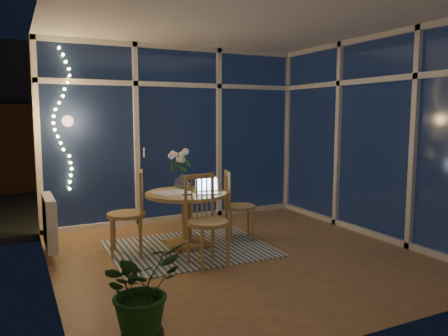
{
  "coord_description": "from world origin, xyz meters",
  "views": [
    {
      "loc": [
        -2.28,
        -4.24,
        1.58
      ],
      "look_at": [
        -0.08,
        0.25,
        0.98
      ],
      "focal_mm": 35.0,
      "sensor_mm": 36.0,
      "label": 1
    }
  ],
  "objects_px": {
    "chair_right": "(240,205)",
    "chair_front": "(208,220)",
    "chair_left": "(126,212)",
    "potted_plant": "(142,299)",
    "flower_vase": "(182,180)",
    "dining_table": "(187,220)",
    "laptop": "(208,185)"
  },
  "relations": [
    {
      "from": "dining_table",
      "to": "chair_front",
      "type": "height_order",
      "value": "chair_front"
    },
    {
      "from": "chair_front",
      "to": "laptop",
      "type": "distance_m",
      "value": 0.65
    },
    {
      "from": "chair_front",
      "to": "laptop",
      "type": "bearing_deg",
      "value": 59.14
    },
    {
      "from": "dining_table",
      "to": "flower_vase",
      "type": "bearing_deg",
      "value": 79.14
    },
    {
      "from": "dining_table",
      "to": "laptop",
      "type": "xyz_separation_m",
      "value": [
        0.2,
        -0.18,
        0.44
      ]
    },
    {
      "from": "dining_table",
      "to": "laptop",
      "type": "bearing_deg",
      "value": -41.82
    },
    {
      "from": "chair_left",
      "to": "chair_right",
      "type": "height_order",
      "value": "chair_left"
    },
    {
      "from": "chair_left",
      "to": "potted_plant",
      "type": "bearing_deg",
      "value": 5.08
    },
    {
      "from": "potted_plant",
      "to": "laptop",
      "type": "bearing_deg",
      "value": 55.28
    },
    {
      "from": "chair_right",
      "to": "laptop",
      "type": "bearing_deg",
      "value": 124.13
    },
    {
      "from": "laptop",
      "to": "chair_left",
      "type": "bearing_deg",
      "value": -177.51
    },
    {
      "from": "chair_right",
      "to": "potted_plant",
      "type": "bearing_deg",
      "value": 154.76
    },
    {
      "from": "chair_right",
      "to": "potted_plant",
      "type": "distance_m",
      "value": 2.8
    },
    {
      "from": "chair_front",
      "to": "potted_plant",
      "type": "height_order",
      "value": "chair_front"
    },
    {
      "from": "laptop",
      "to": "dining_table",
      "type": "bearing_deg",
      "value": 153.71
    },
    {
      "from": "flower_vase",
      "to": "potted_plant",
      "type": "distance_m",
      "value": 2.68
    },
    {
      "from": "chair_right",
      "to": "chair_front",
      "type": "distance_m",
      "value": 1.03
    },
    {
      "from": "chair_right",
      "to": "chair_front",
      "type": "bearing_deg",
      "value": 149.05
    },
    {
      "from": "dining_table",
      "to": "chair_right",
      "type": "bearing_deg",
      "value": -1.22
    },
    {
      "from": "chair_right",
      "to": "flower_vase",
      "type": "relative_size",
      "value": 4.29
    },
    {
      "from": "dining_table",
      "to": "chair_left",
      "type": "height_order",
      "value": "chair_left"
    },
    {
      "from": "dining_table",
      "to": "potted_plant",
      "type": "distance_m",
      "value": 2.4
    },
    {
      "from": "potted_plant",
      "to": "chair_front",
      "type": "bearing_deg",
      "value": 51.86
    },
    {
      "from": "chair_right",
      "to": "flower_vase",
      "type": "xyz_separation_m",
      "value": [
        -0.67,
        0.28,
        0.32
      ]
    },
    {
      "from": "laptop",
      "to": "potted_plant",
      "type": "bearing_deg",
      "value": -109.19
    },
    {
      "from": "chair_front",
      "to": "flower_vase",
      "type": "distance_m",
      "value": 1.03
    },
    {
      "from": "dining_table",
      "to": "chair_right",
      "type": "height_order",
      "value": "chair_right"
    },
    {
      "from": "chair_front",
      "to": "chair_left",
      "type": "bearing_deg",
      "value": 125.66
    },
    {
      "from": "chair_left",
      "to": "chair_right",
      "type": "relative_size",
      "value": 1.08
    },
    {
      "from": "chair_left",
      "to": "laptop",
      "type": "distance_m",
      "value": 0.99
    },
    {
      "from": "chair_left",
      "to": "potted_plant",
      "type": "relative_size",
      "value": 1.28
    },
    {
      "from": "chair_left",
      "to": "chair_right",
      "type": "bearing_deg",
      "value": 104.18
    }
  ]
}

